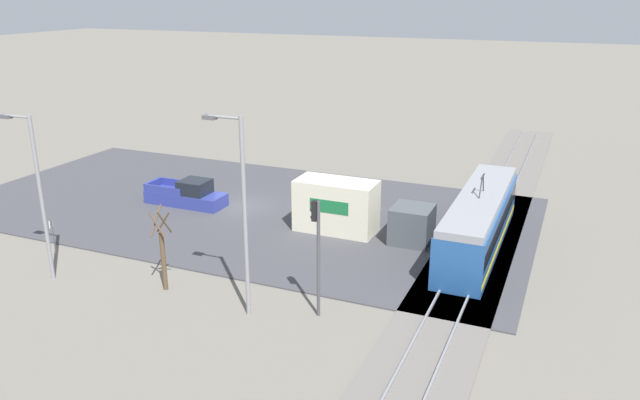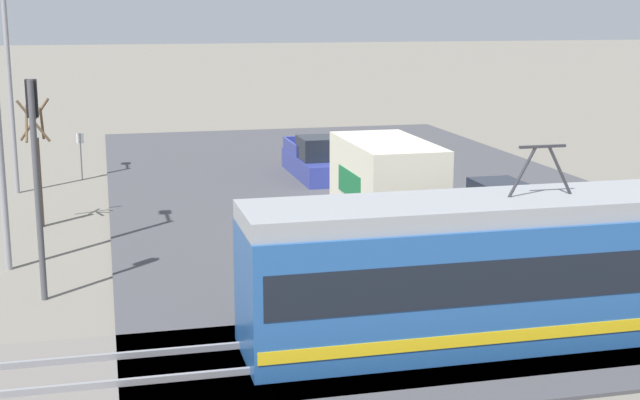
{
  "view_description": "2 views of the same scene",
  "coord_description": "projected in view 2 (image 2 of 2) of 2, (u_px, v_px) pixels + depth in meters",
  "views": [
    {
      "loc": [
        35.84,
        21.31,
        14.58
      ],
      "look_at": [
        1.59,
        6.78,
        1.95
      ],
      "focal_mm": 35.0,
      "sensor_mm": 36.0,
      "label": 1
    },
    {
      "loc": [
        10.16,
        34.21,
        7.41
      ],
      "look_at": [
        3.74,
        7.86,
        1.56
      ],
      "focal_mm": 50.0,
      "sensor_mm": 36.0,
      "label": 2
    }
  ],
  "objects": [
    {
      "name": "ground_plane",
      "position": [
        363.0,
        193.0,
        36.4
      ],
      "size": [
        320.0,
        320.0,
        0.0
      ],
      "primitive_type": "plane",
      "color": "slate"
    },
    {
      "name": "road_surface",
      "position": [
        363.0,
        192.0,
        36.39
      ],
      "size": [
        20.3,
        39.7,
        0.08
      ],
      "color": "#424247",
      "rests_on": "ground"
    },
    {
      "name": "rail_bed",
      "position": [
        565.0,
        332.0,
        20.66
      ],
      "size": [
        67.18,
        4.4,
        0.22
      ],
      "color": "slate",
      "rests_on": "ground"
    },
    {
      "name": "light_rail_tram",
      "position": [
        536.0,
        268.0,
        20.13
      ],
      "size": [
        13.39,
        2.66,
        4.39
      ],
      "color": "#235193",
      "rests_on": "ground"
    },
    {
      "name": "box_truck",
      "position": [
        398.0,
        204.0,
        27.09
      ],
      "size": [
        2.46,
        8.59,
        3.27
      ],
      "color": "#4C5156",
      "rests_on": "ground"
    },
    {
      "name": "pickup_truck",
      "position": [
        317.0,
        161.0,
        39.43
      ],
      "size": [
        1.99,
        5.81,
        1.88
      ],
      "color": "navy",
      "rests_on": "ground"
    },
    {
      "name": "sedan_car_0",
      "position": [
        500.0,
        208.0,
        30.44
      ],
      "size": [
        1.84,
        4.3,
        1.55
      ],
      "rotation": [
        0.0,
        0.0,
        3.14
      ],
      "color": "silver",
      "rests_on": "ground"
    },
    {
      "name": "traffic_light_pole",
      "position": [
        36.0,
        161.0,
        22.43
      ],
      "size": [
        0.28,
        0.47,
        5.68
      ],
      "color": "#47474C",
      "rests_on": "ground"
    },
    {
      "name": "street_tree",
      "position": [
        37.0,
        170.0,
        30.42
      ],
      "size": [
        1.05,
        0.88,
        4.43
      ],
      "color": "brown",
      "rests_on": "ground"
    },
    {
      "name": "street_lamp_mid_block",
      "position": [
        9.0,
        69.0,
        35.61
      ],
      "size": [
        0.36,
        1.95,
        8.76
      ],
      "color": "gray",
      "rests_on": "ground"
    },
    {
      "name": "no_parking_sign",
      "position": [
        81.0,
        151.0,
        39.06
      ],
      "size": [
        0.32,
        0.08,
        2.06
      ],
      "color": "gray",
      "rests_on": "ground"
    }
  ]
}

